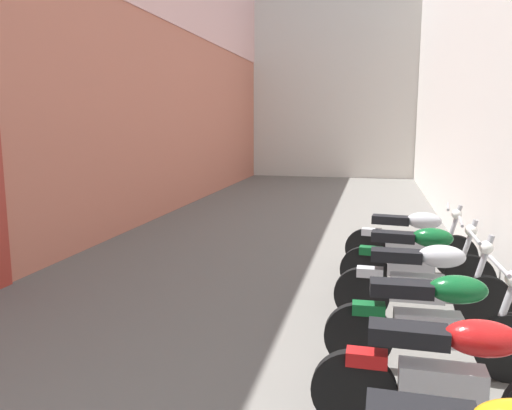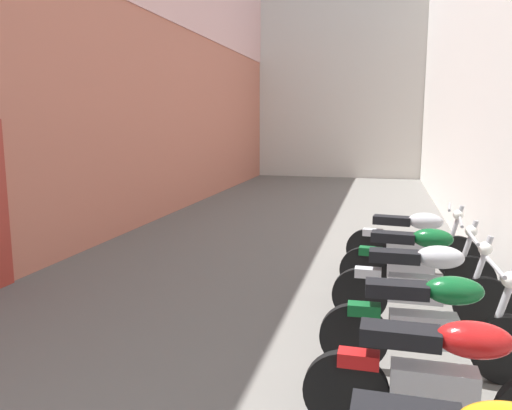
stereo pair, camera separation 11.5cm
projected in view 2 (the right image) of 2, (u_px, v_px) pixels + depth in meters
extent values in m
plane|color=#66635E|center=(269.00, 257.00, 8.26)|extent=(36.58, 36.58, 0.00)
cube|color=#B76651|center=(131.00, 32.00, 10.33)|extent=(0.40, 20.58, 7.92)
cube|color=silver|center=(484.00, 22.00, 8.76)|extent=(0.40, 20.58, 7.71)
cube|color=beige|center=(341.00, 89.00, 20.43)|extent=(9.25, 2.00, 6.88)
cylinder|color=black|center=(346.00, 392.00, 3.57)|extent=(0.60, 0.09, 0.60)
cube|color=#9E9EA3|center=(433.00, 387.00, 3.40)|extent=(0.56, 0.21, 0.28)
ellipsoid|color=#AD1414|center=(474.00, 340.00, 3.28)|extent=(0.48, 0.27, 0.24)
cube|color=black|center=(400.00, 335.00, 3.40)|extent=(0.52, 0.23, 0.12)
cube|color=#AD1414|center=(359.00, 359.00, 3.50)|extent=(0.28, 0.14, 0.10)
cylinder|color=black|center=(507.00, 350.00, 4.22)|extent=(0.60, 0.10, 0.60)
cylinder|color=black|center=(354.00, 337.00, 4.48)|extent=(0.60, 0.10, 0.60)
cube|color=#9E9EA3|center=(423.00, 329.00, 4.34)|extent=(0.57, 0.22, 0.28)
ellipsoid|color=#0F5123|center=(454.00, 291.00, 4.24)|extent=(0.49, 0.28, 0.24)
cube|color=black|center=(397.00, 289.00, 4.34)|extent=(0.53, 0.24, 0.12)
cylinder|color=#9E9EA3|center=(501.00, 309.00, 4.18)|extent=(0.25, 0.07, 0.77)
cylinder|color=#9E9EA3|center=(495.00, 267.00, 4.14)|extent=(0.06, 0.58, 0.04)
sphere|color=silver|center=(510.00, 280.00, 4.13)|extent=(0.14, 0.14, 0.14)
cube|color=#0F5123|center=(364.00, 309.00, 4.42)|extent=(0.28, 0.15, 0.10)
cylinder|color=black|center=(483.00, 305.00, 5.25)|extent=(0.60, 0.09, 0.60)
cylinder|color=black|center=(360.00, 295.00, 5.56)|extent=(0.60, 0.09, 0.60)
cube|color=#9E9EA3|center=(415.00, 289.00, 5.40)|extent=(0.56, 0.21, 0.28)
ellipsoid|color=#B7B7BC|center=(440.00, 257.00, 5.28)|extent=(0.48, 0.26, 0.24)
cube|color=black|center=(394.00, 256.00, 5.40)|extent=(0.52, 0.22, 0.12)
cylinder|color=#9E9EA3|center=(478.00, 272.00, 5.21)|extent=(0.25, 0.06, 0.77)
cylinder|color=#9E9EA3|center=(473.00, 238.00, 5.17)|extent=(0.04, 0.58, 0.04)
sphere|color=silver|center=(485.00, 248.00, 5.16)|extent=(0.14, 0.14, 0.14)
cube|color=#B7B7BC|center=(368.00, 273.00, 5.50)|extent=(0.28, 0.14, 0.10)
cylinder|color=black|center=(470.00, 281.00, 6.06)|extent=(0.60, 0.14, 0.60)
cylinder|color=black|center=(363.00, 271.00, 6.47)|extent=(0.60, 0.14, 0.60)
cube|color=#9E9EA3|center=(411.00, 266.00, 6.26)|extent=(0.58, 0.25, 0.28)
ellipsoid|color=#0F5123|center=(433.00, 238.00, 6.13)|extent=(0.50, 0.30, 0.24)
cube|color=black|center=(393.00, 237.00, 6.28)|extent=(0.54, 0.27, 0.12)
cylinder|color=#9E9EA3|center=(465.00, 252.00, 6.02)|extent=(0.25, 0.08, 0.77)
cylinder|color=#9E9EA3|center=(461.00, 222.00, 5.99)|extent=(0.09, 0.58, 0.04)
sphere|color=silver|center=(471.00, 231.00, 5.97)|extent=(0.14, 0.14, 0.14)
cube|color=#0F5123|center=(371.00, 251.00, 6.40)|extent=(0.29, 0.17, 0.10)
cylinder|color=black|center=(457.00, 257.00, 7.10)|extent=(0.61, 0.15, 0.60)
cylinder|color=black|center=(367.00, 249.00, 7.55)|extent=(0.61, 0.15, 0.60)
cube|color=#9E9EA3|center=(407.00, 245.00, 7.33)|extent=(0.58, 0.27, 0.28)
ellipsoid|color=#B7B7BC|center=(425.00, 221.00, 7.19)|extent=(0.51, 0.32, 0.24)
cube|color=black|center=(392.00, 220.00, 7.35)|extent=(0.54, 0.28, 0.12)
cylinder|color=#9E9EA3|center=(453.00, 232.00, 7.07)|extent=(0.25, 0.09, 0.77)
cylinder|color=#9E9EA3|center=(450.00, 207.00, 7.04)|extent=(0.11, 0.58, 0.04)
sphere|color=silver|center=(458.00, 215.00, 7.01)|extent=(0.14, 0.14, 0.14)
cube|color=#B7B7BC|center=(373.00, 232.00, 7.48)|extent=(0.30, 0.17, 0.10)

